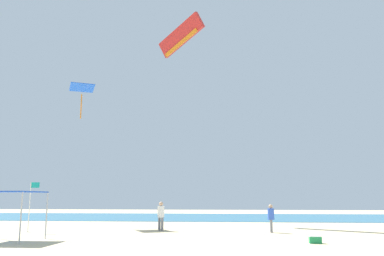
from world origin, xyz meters
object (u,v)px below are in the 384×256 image
(kite_diamond_blue, at_px, (82,89))
(kite_parafoil_red, at_px, (181,36))
(person_near_tent, at_px, (271,216))
(cooler_box, at_px, (315,240))
(canopy_tent, at_px, (10,194))
(banner_flag, at_px, (31,201))
(person_leftmost, at_px, (161,214))

(kite_diamond_blue, bearing_deg, kite_parafoil_red, 3.98)
(person_near_tent, distance_m, kite_diamond_blue, 19.59)
(cooler_box, distance_m, kite_parafoil_red, 26.17)
(person_near_tent, distance_m, cooler_box, 6.22)
(canopy_tent, bearing_deg, banner_flag, 105.69)
(canopy_tent, distance_m, person_leftmost, 9.79)
(canopy_tent, height_order, person_leftmost, canopy_tent)
(kite_parafoil_red, bearing_deg, person_leftmost, 127.82)
(person_near_tent, bearing_deg, kite_diamond_blue, 70.31)
(kite_parafoil_red, bearing_deg, banner_flag, 94.46)
(cooler_box, bearing_deg, person_near_tent, 104.04)
(cooler_box, height_order, kite_parafoil_red, kite_parafoil_red)
(banner_flag, bearing_deg, canopy_tent, -74.31)
(canopy_tent, bearing_deg, kite_parafoil_red, 69.19)
(banner_flag, relative_size, kite_parafoil_red, 0.63)
(banner_flag, bearing_deg, kite_diamond_blue, 89.89)
(person_near_tent, relative_size, banner_flag, 0.56)
(canopy_tent, xyz_separation_m, kite_diamond_blue, (-1.42, 12.83, 9.12))
(person_leftmost, height_order, cooler_box, person_leftmost)
(person_leftmost, bearing_deg, kite_parafoil_red, -44.42)
(kite_diamond_blue, bearing_deg, canopy_tent, -109.67)
(person_leftmost, distance_m, kite_diamond_blue, 14.36)
(cooler_box, distance_m, kite_diamond_blue, 23.74)
(cooler_box, height_order, kite_diamond_blue, kite_diamond_blue)
(person_near_tent, bearing_deg, person_leftmost, 87.77)
(canopy_tent, distance_m, person_near_tent, 15.29)
(canopy_tent, relative_size, kite_diamond_blue, 1.01)
(canopy_tent, distance_m, cooler_box, 15.50)
(banner_flag, height_order, cooler_box, banner_flag)
(cooler_box, bearing_deg, person_leftmost, 142.37)
(canopy_tent, relative_size, person_leftmost, 1.54)
(kite_diamond_blue, bearing_deg, person_leftmost, -61.50)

